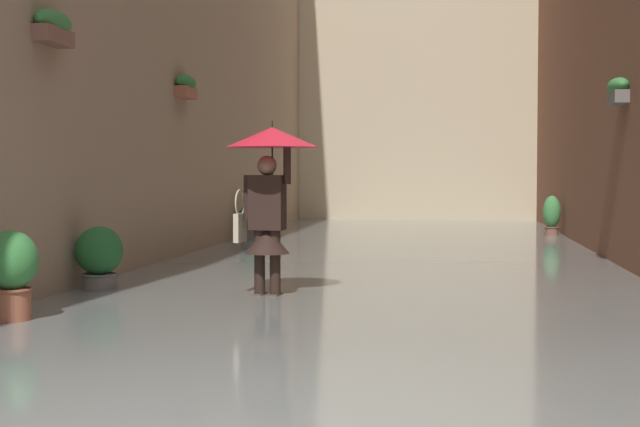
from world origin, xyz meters
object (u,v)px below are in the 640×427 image
(potted_plant_mid_right, at_px, (99,258))
(potted_plant_near_right, at_px, (251,222))
(person_wading, at_px, (270,175))
(potted_plant_far_right, at_px, (11,273))
(potted_plant_far_left, at_px, (552,216))

(potted_plant_mid_right, distance_m, potted_plant_near_right, 8.43)
(person_wading, bearing_deg, potted_plant_far_right, 46.13)
(potted_plant_far_right, bearing_deg, potted_plant_mid_right, -88.86)
(person_wading, xyz_separation_m, potted_plant_far_left, (-4.14, -10.60, -0.90))
(potted_plant_near_right, bearing_deg, potted_plant_mid_right, 89.85)
(potted_plant_far_right, height_order, potted_plant_far_left, potted_plant_far_left)
(potted_plant_near_right, height_order, potted_plant_far_right, potted_plant_far_right)
(potted_plant_mid_right, height_order, potted_plant_near_right, potted_plant_mid_right)
(person_wading, bearing_deg, potted_plant_mid_right, -7.07)
(potted_plant_near_right, bearing_deg, potted_plant_far_left, -162.72)
(potted_plant_mid_right, height_order, potted_plant_far_left, potted_plant_far_left)
(potted_plant_mid_right, bearing_deg, potted_plant_near_right, -90.15)
(person_wading, relative_size, potted_plant_far_right, 2.20)
(potted_plant_mid_right, relative_size, potted_plant_near_right, 1.03)
(potted_plant_near_right, relative_size, potted_plant_far_left, 0.85)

